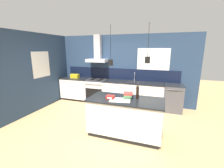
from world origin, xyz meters
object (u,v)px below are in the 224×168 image
Objects in this scene: dishwasher at (173,98)px; red_supply_box at (110,97)px; yellow_toolbox at (75,76)px; oven_range at (97,91)px; book_stack at (128,95)px; bottle_on_island at (137,92)px.

red_supply_box reaches higher than dishwasher.
yellow_toolbox is at bearing 180.00° from dishwasher.
book_stack is at bearing -47.32° from oven_range.
book_stack is (-0.23, 0.02, -0.10)m from bottle_on_island.
oven_range is 2.51× the size of book_stack.
bottle_on_island is at bearing -43.89° from oven_range.
bottle_on_island is at bearing -116.79° from dishwasher.
oven_range is 1.12m from yellow_toolbox.
bottle_on_island is (1.90, -1.83, 0.61)m from oven_range.
bottle_on_island is 1.01× the size of book_stack.
book_stack is (-1.16, -1.81, 0.52)m from dishwasher.
yellow_toolbox reaches higher than red_supply_box.
bottle_on_island is 3.42m from yellow_toolbox.
dishwasher is 2.68× the size of yellow_toolbox.
dishwasher is 2.60m from red_supply_box.
oven_range is 2.71m from bottle_on_island.
book_stack is at bearing 175.70° from bottle_on_island.
oven_range is 2.82m from dishwasher.
dishwasher is 2.14m from bottle_on_island.
dishwasher is 3.85m from yellow_toolbox.
oven_range is 2.47m from red_supply_box.
red_supply_box is at bearing -41.89° from yellow_toolbox.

